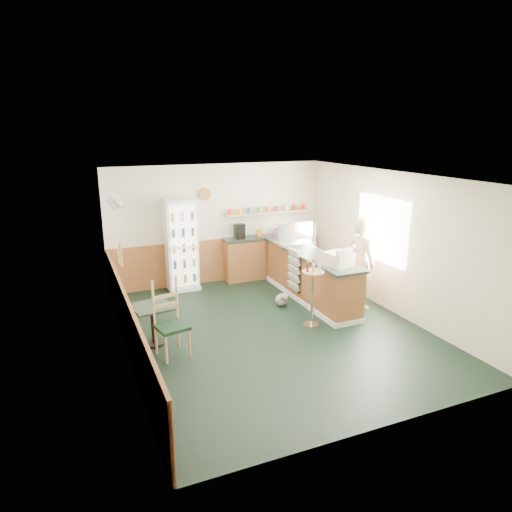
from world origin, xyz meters
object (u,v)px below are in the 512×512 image
display_case (295,234)px  condiment_stand (313,285)px  drinks_fridge (181,245)px  cash_register (338,259)px  shopkeeper (361,263)px  cafe_table (153,317)px  cafe_chair (170,316)px

display_case → condiment_stand: bearing=-108.3°
display_case → condiment_stand: 2.03m
drinks_fridge → cash_register: (2.28, -2.66, 0.13)m
shopkeeper → cash_register: bearing=103.3°
display_case → condiment_stand: size_ratio=0.69×
condiment_stand → cafe_table: (-2.78, 0.36, -0.30)m
display_case → shopkeeper: size_ratio=0.46×
drinks_fridge → cafe_table: size_ratio=2.81×
cash_register → cafe_chair: 3.24m
display_case → cash_register: display_case is taller
cash_register → condiment_stand: size_ratio=0.37×
cafe_table → drinks_fridge: bearing=65.6°
cash_register → cafe_table: 3.47m
drinks_fridge → cash_register: size_ratio=4.50×
shopkeeper → cafe_chair: bearing=90.5°
cafe_table → cafe_chair: 0.49m
drinks_fridge → shopkeeper: 3.83m
cash_register → cafe_table: (-3.40, 0.19, -0.65)m
display_case → condiment_stand: display_case is taller
display_case → cafe_table: bearing=-155.9°
cash_register → shopkeeper: bearing=5.4°
drinks_fridge → cafe_table: (-1.12, -2.48, -0.53)m
display_case → cafe_chair: 3.79m
cash_register → cafe_chair: bearing=169.6°
drinks_fridge → condiment_stand: bearing=-59.7°
drinks_fridge → condiment_stand: drinks_fridge is taller
drinks_fridge → cash_register: 3.51m
drinks_fridge → shopkeeper: (2.98, -2.41, -0.09)m
cash_register → cafe_chair: cash_register is taller
display_case → cafe_table: (-3.40, -1.52, -0.77)m
condiment_stand → cafe_chair: cafe_chair is taller
condiment_stand → cafe_chair: 2.58m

